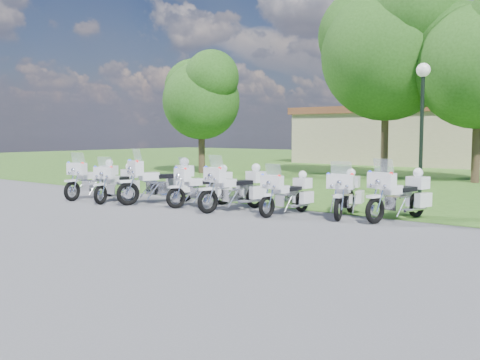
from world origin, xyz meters
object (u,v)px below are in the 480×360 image
Objects in this scene: motorcycle_2 at (161,180)px; motorcycle_6 at (346,193)px; motorcycle_5 at (288,193)px; motorcycle_4 at (236,187)px; motorcycle_3 at (204,185)px; lamp_post at (422,98)px; motorcycle_7 at (400,194)px; motorcycle_1 at (118,182)px; motorcycle_0 at (94,179)px.

motorcycle_6 is (5.79, 1.21, -0.10)m from motorcycle_2.
motorcycle_6 is (1.38, 0.70, 0.04)m from motorcycle_5.
motorcycle_3 is at bearing 9.40° from motorcycle_4.
motorcycle_7 is at bearing -77.35° from lamp_post.
lamp_post is at bearing -159.30° from motorcycle_1.
lamp_post is at bearing -154.88° from motorcycle_0.
motorcycle_1 is 6.02m from motorcycle_5.
lamp_post is (1.88, 4.89, 2.73)m from motorcycle_5.
motorcycle_5 is 0.96× the size of motorcycle_6.
motorcycle_3 is at bearing -177.39° from motorcycle_0.
motorcycle_7 is (1.39, 0.26, 0.04)m from motorcycle_6.
motorcycle_2 is 4.45m from motorcycle_5.
motorcycle_3 is at bearing 178.71° from motorcycle_1.
motorcycle_3 is 0.99× the size of motorcycle_6.
motorcycle_3 is 1.32m from motorcycle_4.
motorcycle_0 reaches higher than motorcycle_1.
motorcycle_0 is 0.96× the size of motorcycle_2.
lamp_post is at bearing -116.92° from motorcycle_2.
motorcycle_7 is at bearing 176.40° from motorcycle_1.
motorcycle_2 is 1.13× the size of motorcycle_3.
motorcycle_1 is 10.16m from lamp_post.
motorcycle_3 is at bearing -133.28° from lamp_post.
motorcycle_2 is at bearing 12.18° from motorcycle_5.
motorcycle_6 is at bearing -148.91° from motorcycle_4.
motorcycle_7 is (7.19, 1.47, -0.06)m from motorcycle_2.
motorcycle_6 reaches higher than motorcycle_5.
motorcycle_0 reaches higher than motorcycle_5.
lamp_post is (6.30, 5.40, 2.59)m from motorcycle_2.
lamp_post is at bearing -112.51° from motorcycle_6.
motorcycle_7 reaches higher than motorcycle_3.
motorcycle_1 is at bearing -2.41° from motorcycle_6.
motorcycle_7 is (8.70, 1.97, 0.05)m from motorcycle_1.
motorcycle_1 is 1.02× the size of motorcycle_5.
motorcycle_2 is at bearing 30.76° from motorcycle_3.
motorcycle_2 is at bearing 26.35° from motorcycle_7.
motorcycle_2 reaches higher than motorcycle_7.
motorcycle_1 is at bearing 40.71° from motorcycle_2.
motorcycle_3 is 2.91m from motorcycle_5.
lamp_post is at bearing -105.44° from motorcycle_5.
motorcycle_7 is (9.97, 1.94, 0.00)m from motorcycle_0.
motorcycle_0 is at bearing 20.01° from motorcycle_4.
motorcycle_2 reaches higher than motorcycle_5.
motorcycle_2 reaches higher than motorcycle_4.
motorcycle_6 is 0.94× the size of motorcycle_7.
motorcycle_1 is 0.98× the size of motorcycle_6.
motorcycle_4 reaches higher than motorcycle_6.
motorcycle_4 is at bearing 30.61° from motorcycle_7.
motorcycle_3 is (1.52, 0.32, -0.10)m from motorcycle_2.
motorcycle_2 is at bearing -178.19° from motorcycle_0.
motorcycle_2 reaches higher than motorcycle_1.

